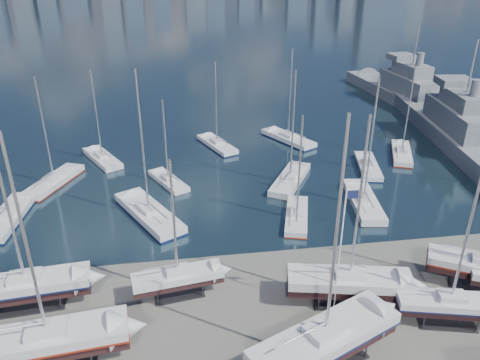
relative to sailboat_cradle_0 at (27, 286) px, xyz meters
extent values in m
plane|color=#605E59|center=(22.62, -4.88, -2.13)|extent=(1400.00, 1400.00, 0.00)
cube|color=#1B323F|center=(22.62, 305.12, -2.28)|extent=(1400.00, 600.00, 0.40)
cube|color=#2D2D33|center=(0.00, 0.00, -2.05)|extent=(6.01, 3.20, 0.16)
cube|color=black|center=(0.00, 0.00, -0.51)|extent=(10.70, 3.52, 0.84)
cube|color=silver|center=(0.00, 0.00, 0.34)|extent=(10.74, 3.95, 0.84)
cube|color=#0D1745|center=(0.00, 0.00, -0.05)|extent=(10.85, 3.99, 0.17)
cube|color=silver|center=(0.00, 0.00, 1.01)|extent=(2.79, 2.01, 0.50)
cylinder|color=#B2B2B7|center=(0.00, 0.00, 7.85)|extent=(0.22, 0.22, 14.18)
cube|color=black|center=(3.29, -6.96, -0.47)|extent=(11.70, 3.95, 0.92)
cube|color=silver|center=(3.29, -6.96, 0.45)|extent=(11.75, 4.43, 0.92)
cube|color=maroon|center=(3.29, -6.96, 0.03)|extent=(11.87, 4.48, 0.18)
cube|color=silver|center=(3.29, -6.96, 1.16)|extent=(3.06, 2.23, 0.50)
cylinder|color=#B2B2B7|center=(3.29, -6.96, 8.65)|extent=(0.22, 0.22, 15.49)
cube|color=#2D2D33|center=(12.92, -0.46, -2.05)|extent=(4.69, 2.68, 0.16)
cube|color=black|center=(12.92, -0.46, -0.60)|extent=(8.25, 3.13, 0.64)
cube|color=silver|center=(12.92, -0.46, 0.04)|extent=(8.30, 3.46, 0.64)
cube|color=silver|center=(12.92, -0.46, 0.61)|extent=(2.20, 1.64, 0.50)
cylinder|color=#B2B2B7|center=(12.92, -0.46, 5.80)|extent=(0.22, 0.22, 10.87)
cube|color=black|center=(23.46, -10.01, -0.44)|extent=(12.34, 7.69, 0.98)
cube|color=silver|center=(23.46, -10.01, 0.54)|extent=(12.56, 8.16, 0.98)
cube|color=#0D1745|center=(23.46, -10.01, 0.09)|extent=(12.68, 8.24, 0.20)
cube|color=silver|center=(23.46, -10.01, 1.28)|extent=(3.63, 3.13, 0.50)
cylinder|color=#B2B2B7|center=(23.46, -10.01, 9.29)|extent=(0.22, 0.22, 16.51)
cube|color=#2D2D33|center=(27.69, -3.60, -2.05)|extent=(6.32, 3.86, 0.16)
cube|color=black|center=(27.69, -3.60, -0.50)|extent=(11.00, 4.71, 0.86)
cube|color=silver|center=(27.69, -3.60, 0.36)|extent=(11.10, 5.15, 0.86)
cube|color=silver|center=(27.69, -3.60, 1.04)|extent=(2.99, 2.31, 0.50)
cylinder|color=#B2B2B7|center=(27.69, -3.60, 8.02)|extent=(0.22, 0.22, 14.46)
cube|color=#2D2D33|center=(34.98, -7.33, -2.05)|extent=(5.03, 3.20, 0.16)
cube|color=black|center=(34.98, -7.33, -0.59)|extent=(8.69, 4.01, 0.68)
cube|color=silver|center=(34.98, -7.33, 0.09)|extent=(8.78, 4.35, 0.68)
cube|color=#0D1745|center=(34.98, -7.33, -0.22)|extent=(8.87, 4.39, 0.14)
cube|color=silver|center=(34.98, -7.33, 0.68)|extent=(2.40, 1.89, 0.50)
cylinder|color=#B2B2B7|center=(34.98, -7.33, 6.14)|extent=(0.22, 0.22, 11.42)
cube|color=#2D2D33|center=(40.74, -3.30, -2.05)|extent=(5.93, 4.87, 0.16)
cube|color=black|center=(-6.24, 15.76, -2.42)|extent=(3.52, 10.93, 0.86)
cube|color=silver|center=(-6.24, 15.76, -1.56)|extent=(3.97, 10.97, 0.86)
cube|color=#0D1745|center=(-6.24, 15.76, -1.95)|extent=(4.01, 11.08, 0.17)
cube|color=silver|center=(-6.24, 15.76, -0.88)|extent=(2.04, 2.84, 0.50)
cube|color=black|center=(-3.00, 24.92, -2.40)|extent=(6.36, 10.27, 0.81)
cube|color=silver|center=(-3.00, 24.92, -1.59)|extent=(6.75, 10.44, 0.81)
cube|color=maroon|center=(-3.00, 24.92, -1.96)|extent=(6.81, 10.55, 0.16)
cube|color=silver|center=(-3.00, 24.92, -0.93)|extent=(2.60, 3.02, 0.50)
cylinder|color=#B2B2B7|center=(-3.00, 24.92, 5.68)|extent=(0.22, 0.22, 13.72)
cube|color=black|center=(2.47, 32.17, -2.38)|extent=(6.45, 9.46, 0.76)
cube|color=silver|center=(2.47, 32.17, -1.62)|extent=(6.81, 9.64, 0.76)
cube|color=silver|center=(2.47, 32.17, -0.99)|extent=(2.52, 2.85, 0.50)
cylinder|color=#B2B2B7|center=(2.47, 32.17, 5.18)|extent=(0.22, 0.22, 12.83)
cube|color=black|center=(9.87, 14.11, -2.46)|extent=(8.23, 12.05, 0.97)
cube|color=silver|center=(9.87, 14.11, -1.49)|extent=(8.68, 12.29, 0.97)
cube|color=#0D1745|center=(9.87, 14.11, -1.94)|extent=(8.77, 12.41, 0.19)
cube|color=silver|center=(9.87, 14.11, -0.76)|extent=(3.22, 3.63, 0.50)
cylinder|color=#B2B2B7|center=(9.87, 14.11, 7.17)|extent=(0.22, 0.22, 16.35)
cube|color=black|center=(12.18, 22.98, -2.33)|extent=(5.33, 8.10, 0.65)
cube|color=silver|center=(12.18, 22.98, -1.69)|extent=(5.63, 8.25, 0.65)
cube|color=silver|center=(12.18, 22.98, -1.11)|extent=(2.12, 2.42, 0.50)
cylinder|color=#B2B2B7|center=(12.18, 22.98, 4.10)|extent=(0.22, 0.22, 10.92)
cube|color=black|center=(20.06, 35.37, -2.38)|extent=(5.62, 9.62, 0.76)
cube|color=silver|center=(20.06, 35.37, -1.62)|extent=(5.99, 9.76, 0.76)
cube|color=#0D1745|center=(20.06, 35.37, -1.97)|extent=(6.05, 9.86, 0.15)
cube|color=silver|center=(20.06, 35.37, -0.99)|extent=(2.36, 2.79, 0.50)
cylinder|color=#B2B2B7|center=(20.06, 35.37, 5.14)|extent=(0.22, 0.22, 12.77)
cube|color=black|center=(26.94, 11.19, -2.36)|extent=(4.46, 9.01, 0.70)
cube|color=silver|center=(26.94, 11.19, -1.65)|extent=(4.82, 9.11, 0.70)
cube|color=maroon|center=(26.94, 11.19, -1.98)|extent=(4.87, 9.20, 0.14)
cube|color=silver|center=(26.94, 11.19, -1.05)|extent=(2.03, 2.52, 0.50)
cylinder|color=#B2B2B7|center=(26.94, 11.19, 4.62)|extent=(0.22, 0.22, 11.85)
cube|color=black|center=(28.54, 20.79, -2.41)|extent=(7.47, 10.42, 0.85)
cube|color=silver|center=(28.54, 20.79, -1.57)|extent=(7.85, 10.64, 0.85)
cube|color=silver|center=(28.54, 20.79, -0.89)|extent=(2.86, 3.18, 0.50)
cylinder|color=#B2B2B7|center=(28.54, 20.79, 5.99)|extent=(0.22, 0.22, 14.28)
cube|color=black|center=(32.05, 36.32, -2.41)|extent=(7.25, 10.34, 0.84)
cube|color=silver|center=(32.05, 36.32, -1.57)|extent=(7.63, 10.55, 0.84)
cube|color=#0D1745|center=(32.05, 36.32, -1.96)|extent=(7.71, 10.66, 0.17)
cube|color=silver|center=(32.05, 36.32, -0.91)|extent=(2.80, 3.14, 0.50)
cylinder|color=#B2B2B7|center=(32.05, 36.32, 5.90)|extent=(0.22, 0.22, 14.10)
cube|color=black|center=(35.97, 13.36, -2.42)|extent=(4.14, 11.13, 0.87)
cube|color=silver|center=(35.97, 13.36, -1.55)|extent=(4.59, 11.20, 0.87)
cube|color=silver|center=(35.97, 13.36, -0.87)|extent=(2.20, 2.95, 0.50)
cylinder|color=#B2B2B7|center=(35.97, 13.36, 6.22)|extent=(0.22, 0.22, 14.67)
cube|color=black|center=(40.75, 23.60, -2.38)|extent=(4.31, 9.72, 0.76)
cube|color=silver|center=(40.75, 23.60, -1.62)|extent=(4.69, 9.80, 0.76)
cube|color=#0D1745|center=(40.75, 23.60, -1.97)|extent=(4.74, 9.90, 0.15)
cube|color=silver|center=(40.75, 23.60, -0.99)|extent=(2.08, 2.66, 0.50)
cylinder|color=#B2B2B7|center=(40.75, 23.60, 5.14)|extent=(0.22, 0.22, 12.76)
cube|color=black|center=(47.77, 27.50, -2.38)|extent=(5.80, 9.75, 0.77)
cube|color=silver|center=(47.77, 27.50, -1.61)|extent=(6.17, 9.91, 0.77)
cube|color=maroon|center=(47.77, 27.50, -1.97)|extent=(6.23, 10.01, 0.15)
cube|color=silver|center=(47.77, 27.50, -0.98)|extent=(2.41, 2.84, 0.50)
cylinder|color=#B2B2B7|center=(47.77, 27.50, 5.26)|extent=(0.22, 0.22, 12.98)
cube|color=slate|center=(59.21, 31.35, -1.65)|extent=(13.98, 47.97, 4.26)
cube|color=slate|center=(59.21, 31.35, 2.28)|extent=(8.27, 17.25, 3.60)
cube|color=slate|center=(59.21, 31.35, 5.28)|extent=(5.80, 10.01, 2.40)
cube|color=slate|center=(59.86, 36.05, 6.98)|extent=(5.90, 5.42, 1.20)
cylinder|color=#B2B2B7|center=(59.21, 31.35, 10.48)|extent=(0.30, 0.30, 8.00)
cube|color=slate|center=(61.70, 53.96, -1.69)|extent=(10.89, 43.56, 3.88)
cube|color=slate|center=(61.70, 53.96, 2.05)|extent=(6.90, 15.54, 3.60)
cube|color=slate|center=(61.70, 53.96, 5.05)|extent=(4.92, 8.97, 2.40)
cube|color=slate|center=(61.30, 58.26, 6.75)|extent=(5.21, 4.74, 1.20)
cylinder|color=#B2B2B7|center=(61.70, 53.96, 10.25)|extent=(0.30, 0.30, 8.00)
cylinder|color=white|center=(26.13, -4.52, 3.83)|extent=(0.12, 0.12, 11.91)
cube|color=#141A3F|center=(26.63, -4.52, 9.19)|extent=(0.99, 0.05, 0.69)
camera|label=1|loc=(13.47, -34.71, 25.64)|focal=35.00mm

